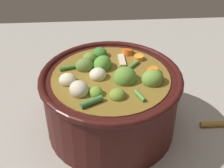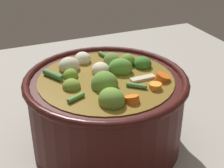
% 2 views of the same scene
% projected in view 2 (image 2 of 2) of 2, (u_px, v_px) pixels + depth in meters
% --- Properties ---
extents(ground_plane, '(1.10, 1.10, 0.00)m').
position_uv_depth(ground_plane, '(107.00, 142.00, 0.64)').
color(ground_plane, '#9E998E').
extents(cooking_pot, '(0.28, 0.28, 0.16)m').
position_uv_depth(cooking_pot, '(106.00, 109.00, 0.61)').
color(cooking_pot, '#38110F').
rests_on(cooking_pot, ground_plane).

